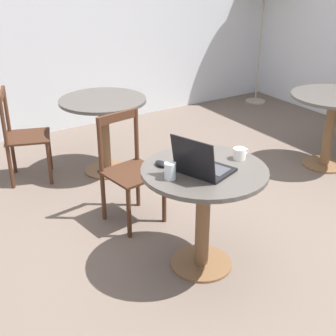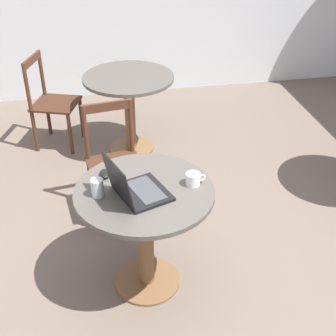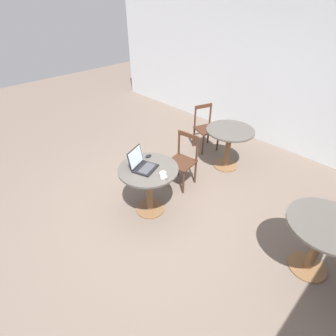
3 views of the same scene
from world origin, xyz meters
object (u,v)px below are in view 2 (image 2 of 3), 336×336
object	(u,v)px
chair_near_back	(114,163)
chair_far_left	(51,103)
mug	(193,179)
mouse	(105,174)
laptop	(135,188)
cafe_table_far	(129,95)
cafe_table_near	(145,215)
drinking_glass	(97,188)

from	to	relation	value
chair_near_back	chair_far_left	world-z (taller)	same
chair_near_back	mug	xyz separation A→B (m)	(0.41, -0.83, 0.35)
mouse	laptop	bearing A→B (deg)	-56.75
cafe_table_far	mouse	bearing A→B (deg)	-101.61
cafe_table_near	chair_near_back	world-z (taller)	chair_near_back
cafe_table_near	drinking_glass	bearing A→B (deg)	-178.69
mug	drinking_glass	xyz separation A→B (m)	(-0.56, -0.01, 0.02)
cafe_table_far	mouse	world-z (taller)	mouse
laptop	mouse	bearing A→B (deg)	123.25
chair_near_back	drinking_glass	xyz separation A→B (m)	(-0.15, -0.84, 0.37)
chair_near_back	mug	distance (m)	0.99
cafe_table_near	laptop	xyz separation A→B (m)	(-0.06, -0.05, 0.24)
mouse	drinking_glass	xyz separation A→B (m)	(-0.05, -0.20, 0.04)
chair_near_back	cafe_table_far	bearing A→B (deg)	76.42
chair_near_back	chair_far_left	bearing A→B (deg)	112.45
chair_near_back	mug	bearing A→B (deg)	-63.55
laptop	cafe_table_near	bearing A→B (deg)	41.19
laptop	mouse	world-z (taller)	laptop
laptop	mug	bearing A→B (deg)	8.40
chair_near_back	laptop	xyz separation A→B (m)	(0.06, -0.88, 0.37)
cafe_table_near	mouse	distance (m)	0.35
cafe_table_near	mouse	world-z (taller)	mouse
cafe_table_near	cafe_table_far	bearing A→B (deg)	86.45
chair_far_left	laptop	xyz separation A→B (m)	(0.56, -2.09, 0.37)
chair_far_left	mouse	distance (m)	1.92
chair_near_back	mouse	world-z (taller)	chair_near_back
mouse	drinking_glass	distance (m)	0.21
cafe_table_near	drinking_glass	distance (m)	0.36
mug	drinking_glass	size ratio (longest dim) A/B	1.11
drinking_glass	cafe_table_far	bearing A→B (deg)	78.01
cafe_table_far	laptop	size ratio (longest dim) A/B	2.10
laptop	mug	world-z (taller)	laptop
cafe_table_near	mug	world-z (taller)	mug
cafe_table_far	chair_near_back	xyz separation A→B (m)	(-0.23, -0.95, -0.13)
chair_far_left	drinking_glass	xyz separation A→B (m)	(0.35, -2.04, 0.37)
chair_near_back	laptop	world-z (taller)	laptop
cafe_table_near	chair_far_left	xyz separation A→B (m)	(-0.62, 2.04, -0.13)
laptop	drinking_glass	distance (m)	0.22
chair_near_back	mouse	xyz separation A→B (m)	(-0.10, -0.64, 0.33)
mug	mouse	bearing A→B (deg)	159.65
chair_far_left	mug	bearing A→B (deg)	-65.89
cafe_table_far	drinking_glass	distance (m)	1.84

